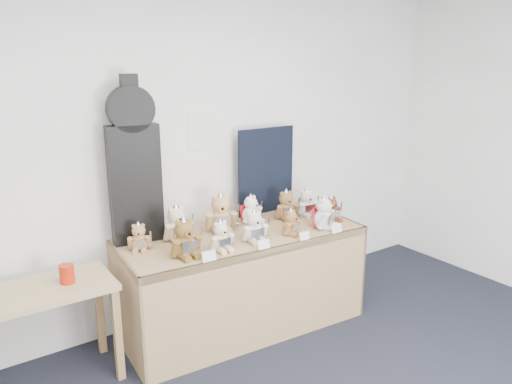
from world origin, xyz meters
TOP-DOWN VIEW (x-y plane):
  - room_shell at (0.42, 2.49)m, footprint 6.00×6.00m
  - display_table at (0.52, 1.97)m, footprint 1.95×0.93m
  - side_table at (-0.93, 2.12)m, footprint 0.85×0.48m
  - guitar_case at (-0.20, 2.34)m, footprint 0.38×0.15m
  - navy_board at (1.00, 2.38)m, footprint 0.56×0.03m
  - red_cup at (-0.78, 2.11)m, footprint 0.09×0.09m
  - teddy_front_far_left at (-0.05, 1.88)m, footprint 0.25×0.20m
  - teddy_front_left at (0.21, 1.83)m, footprint 0.20×0.16m
  - teddy_front_centre at (0.51, 1.84)m, footprint 0.22×0.19m
  - teddy_front_right at (0.82, 1.80)m, footprint 0.19×0.17m
  - teddy_front_far_right at (1.13, 1.77)m, footprint 0.24×0.24m
  - teddy_front_end at (1.29, 1.86)m, footprint 0.20×0.17m
  - teddy_back_left at (0.05, 2.19)m, footprint 0.25×0.20m
  - teddy_back_centre_left at (0.42, 2.17)m, footprint 0.28×0.27m
  - teddy_back_centre_right at (0.73, 2.21)m, footprint 0.22×0.20m
  - teddy_back_right at (1.02, 2.12)m, footprint 0.23×0.20m
  - teddy_back_end at (1.23, 2.10)m, footprint 0.21×0.18m
  - teddy_back_far_left at (-0.26, 2.17)m, footprint 0.18×0.18m
  - entry_card_a at (0.04, 1.71)m, footprint 0.10×0.03m
  - entry_card_b at (0.47, 1.68)m, footprint 0.10×0.03m
  - entry_card_c at (0.83, 1.65)m, footprint 0.09×0.03m
  - entry_card_d at (1.14, 1.63)m, footprint 0.10×0.03m

SIDE VIEW (x-z plane):
  - side_table at x=-0.93m, z-range 0.23..0.93m
  - display_table at x=0.52m, z-range 0.23..1.02m
  - red_cup at x=-0.78m, z-range 0.70..0.83m
  - entry_card_c at x=0.83m, z-range 0.79..0.86m
  - entry_card_b at x=0.47m, z-range 0.79..0.86m
  - entry_card_d at x=1.14m, z-range 0.79..0.86m
  - entry_card_a at x=0.04m, z-range 0.79..0.87m
  - teddy_back_far_left at x=-0.26m, z-range 0.77..0.99m
  - teddy_front_right at x=0.82m, z-range 0.77..0.99m
  - teddy_front_end at x=1.29m, z-range 0.77..1.01m
  - teddy_front_left at x=0.21m, z-range 0.77..1.01m
  - teddy_back_end at x=1.23m, z-range 0.77..1.02m
  - teddy_back_centre_right at x=0.73m, z-range 0.76..1.02m
  - teddy_front_centre at x=0.51m, z-range 0.76..1.03m
  - teddy_back_right at x=1.02m, z-range 0.76..1.04m
  - teddy_front_far_right at x=1.13m, z-range 0.76..1.06m
  - teddy_back_left at x=0.05m, z-range 0.76..1.06m
  - teddy_front_far_left at x=-0.05m, z-range 0.76..1.07m
  - teddy_back_centre_left at x=0.42m, z-range 0.76..1.10m
  - navy_board at x=1.00m, z-range 0.79..1.54m
  - guitar_case at x=-0.20m, z-range 0.78..2.00m
  - room_shell at x=0.42m, z-range -1.46..4.54m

